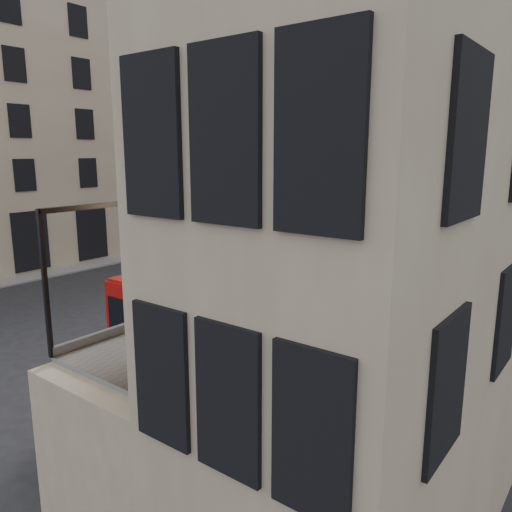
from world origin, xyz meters
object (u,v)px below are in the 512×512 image
Objects in this scene: pedestrian_a at (244,231)px; cafe_table_far at (296,270)px; car_a at (221,259)px; car_c at (238,242)px; car_b at (379,269)px; cafe_chair_d at (363,272)px; street_lamp_b at (373,219)px; cyclist at (235,282)px; pedestrian_c at (410,228)px; traffic_light_far at (258,217)px; cafe_chair_c at (297,312)px; bus_near at (229,300)px; pedestrian_e at (155,245)px; bus_far at (263,227)px; traffic_light_near at (285,267)px; cafe_table_mid at (241,288)px; street_lamp_a at (166,228)px; cafe_table_near at (185,304)px; pedestrian_b at (374,230)px; cafe_chair_a at (178,364)px; bicycle at (185,292)px; cafe_chair_b at (270,320)px.

pedestrian_a is 2.42× the size of cafe_table_far.
car_a reaches higher than car_c.
cafe_chair_d reaches higher than car_b.
street_lamp_b reaches higher than cyclist.
street_lamp_b is 6.34m from pedestrian_c.
traffic_light_far is at bearing 8.16° from cyclist.
street_lamp_b is 6.96× the size of cafe_chair_c.
pedestrian_a is at bearing 167.42° from traffic_light_far.
bus_near reaches higher than pedestrian_e.
pedestrian_c is at bearing 66.07° from bus_far.
cafe_table_mid is at bearing -60.62° from traffic_light_near.
pedestrian_a is at bearing 130.68° from cafe_chair_c.
street_lamp_a reaches higher than pedestrian_e.
cafe_table_far is at bearing -90.01° from car_b.
cyclist is (9.03, -11.20, 0.17)m from car_c.
street_lamp_b reaches higher than car_a.
cafe_table_near reaches higher than bus_far.
pedestrian_b is at bearing 109.36° from cafe_table_mid.
pedestrian_a is 38.52m from cafe_table_near.
cafe_table_far is at bearing 129.64° from car_c.
pedestrian_b is (-7.50, 15.74, 0.08)m from car_b.
cafe_chair_a reaches higher than car_a.
cafe_table_far is at bearing 90.28° from pedestrian_c.
pedestrian_a is 38.15m from cafe_chair_c.
cyclist is at bearing -87.23° from street_lamp_b.
cafe_chair_c reaches higher than traffic_light_near.
traffic_light_far is at bearing 141.09° from car_b.
pedestrian_e is (-13.61, -22.28, -0.09)m from pedestrian_c.
bicycle is 29.91m from pedestrian_c.
car_a is 26.20m from cafe_chair_b.
car_a is at bearing 129.70° from cafe_table_near.
pedestrian_e is 30.30m from cafe_table_mid.
bicycle is 2.07× the size of cafe_chair_c.
cafe_table_far is (22.78, -15.50, 2.66)m from street_lamp_a.
car_b is 4.69× the size of cafe_chair_a.
bicycle is at bearing 148.17° from bus_near.
cafe_table_mid is (16.36, -17.70, 4.33)m from car_a.
cyclist is at bearing -60.56° from bus_far.
street_lamp_a is 3.36× the size of bicycle.
bus_far is 6.30× the size of pedestrian_b.
cafe_chair_a reaches higher than traffic_light_near.
cafe_table_near is (11.84, -36.19, 2.74)m from street_lamp_b.
cafe_chair_a is at bearing -70.30° from street_lamp_b.
cafe_chair_a reaches higher than cafe_table_mid.
car_c is 2.82× the size of pedestrian_e.
cafe_chair_b is (21.49, -24.90, 4.11)m from car_c.
cafe_table_near reaches higher than pedestrian_a.
pedestrian_c is at bearing 108.09° from cafe_chair_d.
cafe_chair_c is at bearing -84.31° from cafe_chair_d.
bus_near reaches higher than traffic_light_far.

